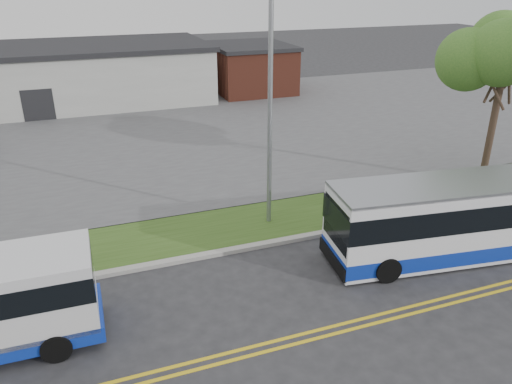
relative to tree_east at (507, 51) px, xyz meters
name	(u,v)px	position (x,y,z in m)	size (l,w,h in m)	color
ground	(217,273)	(-14.00, -3.00, -6.20)	(140.00, 140.00, 0.00)	#28282B
lane_line_north	(256,346)	(-14.00, -6.85, -6.20)	(70.00, 0.12, 0.01)	gold
lane_line_south	(260,353)	(-14.00, -7.15, -6.20)	(70.00, 0.12, 0.01)	gold
curb	(208,255)	(-14.00, -1.90, -6.13)	(80.00, 0.30, 0.15)	#9E9B93
verge	(196,233)	(-14.00, -0.10, -6.15)	(80.00, 3.30, 0.10)	#304B19
parking_lot	(141,132)	(-14.00, 14.00, -6.15)	(80.00, 25.00, 0.10)	#4C4C4F
commercial_building	(38,76)	(-20.00, 24.00, -4.02)	(25.40, 10.40, 4.35)	#9E9E99
brick_wing	(250,68)	(-3.50, 23.00, -4.24)	(6.30, 7.30, 3.90)	brown
tree_east	(507,51)	(0.00, 0.00, 0.00)	(5.20, 5.20, 8.33)	#37261E
streetlight_near	(271,95)	(-11.00, -0.27, -0.97)	(0.35, 1.53, 9.50)	gray
transit_bus	(470,217)	(-5.25, -4.80, -4.78)	(10.36, 3.59, 2.82)	silver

